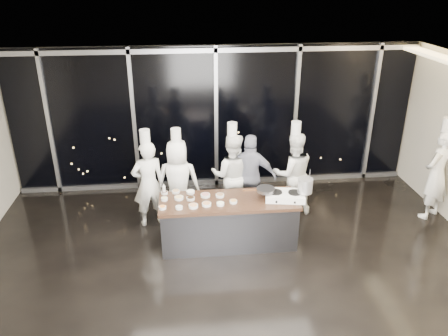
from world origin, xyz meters
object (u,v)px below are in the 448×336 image
at_px(stove, 285,196).
at_px(chef_side, 437,174).
at_px(chef_center, 232,175).
at_px(chef_far_left, 148,183).
at_px(chef_right, 293,173).
at_px(stock_pot, 305,186).
at_px(guest, 251,176).
at_px(demo_counter, 228,222).
at_px(chef_left, 178,181).
at_px(frying_pan, 265,190).

xyz_separation_m(stove, chef_side, (3.20, 0.62, -0.01)).
xyz_separation_m(stove, chef_center, (-0.81, 1.15, -0.09)).
distance_m(chef_far_left, chef_right, 2.88).
distance_m(stock_pot, guest, 1.38).
xyz_separation_m(stock_pot, chef_right, (0.09, 1.15, -0.29)).
height_order(stock_pot, chef_far_left, chef_far_left).
height_order(stove, chef_right, chef_right).
relative_size(stock_pot, guest, 0.15).
bearing_deg(stock_pot, chef_right, 85.68).
height_order(guest, chef_right, chef_right).
distance_m(stock_pot, chef_far_left, 2.97).
height_order(stove, stock_pot, stock_pot).
bearing_deg(stock_pot, chef_center, 133.67).
xyz_separation_m(chef_center, guest, (0.36, -0.11, -0.01)).
height_order(demo_counter, chef_left, chef_left).
xyz_separation_m(frying_pan, chef_right, (0.77, 1.04, -0.19)).
bearing_deg(demo_counter, chef_center, 80.22).
height_order(chef_far_left, chef_left, chef_far_left).
xyz_separation_m(demo_counter, chef_side, (4.20, 0.56, 0.50)).
xyz_separation_m(chef_left, chef_right, (2.31, 0.12, 0.01)).
bearing_deg(chef_right, guest, 1.41).
distance_m(chef_far_left, chef_side, 5.66).
bearing_deg(chef_left, frying_pan, 155.34).
xyz_separation_m(frying_pan, stock_pot, (0.68, -0.12, 0.10)).
height_order(chef_right, chef_side, chef_side).
distance_m(chef_far_left, chef_center, 1.66).
xyz_separation_m(stove, guest, (-0.45, 1.04, -0.09)).
distance_m(frying_pan, chef_right, 1.31).
height_order(chef_left, chef_side, chef_side).
height_order(demo_counter, chef_far_left, chef_far_left).
height_order(stock_pot, chef_center, chef_center).
xyz_separation_m(chef_left, guest, (1.44, 0.06, 0.00)).
bearing_deg(chef_right, chef_left, 0.34).
bearing_deg(frying_pan, stock_pot, 0.22).
bearing_deg(chef_right, frying_pan, 50.69).
height_order(stove, chef_left, chef_left).
relative_size(frying_pan, chef_center, 0.30).
height_order(stock_pot, guest, guest).
xyz_separation_m(stock_pot, chef_center, (-1.15, 1.20, -0.29)).
height_order(chef_center, guest, chef_center).
distance_m(chef_left, chef_center, 1.09).
bearing_deg(stock_pot, chef_side, 13.18).
bearing_deg(frying_pan, chef_center, 123.04).
bearing_deg(frying_pan, chef_side, 18.73).
bearing_deg(chef_far_left, stock_pot, 144.70).
relative_size(demo_counter, chef_center, 1.25).
relative_size(demo_counter, stock_pot, 9.39).
relative_size(frying_pan, chef_right, 0.30).
bearing_deg(chef_left, demo_counter, 139.96).
relative_size(chef_far_left, guest, 1.13).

